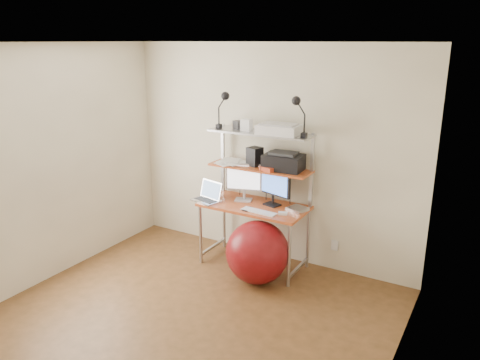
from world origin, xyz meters
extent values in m
plane|color=brown|center=(0.00, 0.00, 0.00)|extent=(3.60, 3.60, 0.00)
plane|color=white|center=(0.00, 0.00, 2.50)|extent=(3.60, 3.60, 0.00)
plane|color=#EFE7C8|center=(0.00, 1.80, 1.25)|extent=(3.60, 0.00, 3.60)
plane|color=#EFE7C8|center=(-1.80, 0.00, 1.25)|extent=(0.00, 3.60, 3.60)
plane|color=#EFE7C8|center=(1.80, 0.00, 1.25)|extent=(0.00, 3.60, 3.60)
cube|color=#C15625|center=(0.00, 1.44, 0.72)|extent=(1.20, 0.60, 0.03)
cylinder|color=#ABABAF|center=(-0.56, 1.18, 0.35)|extent=(0.04, 0.04, 0.71)
cylinder|color=#ABABAF|center=(-0.56, 1.70, 0.35)|extent=(0.04, 0.04, 0.71)
cylinder|color=#ABABAF|center=(0.56, 1.18, 0.35)|extent=(0.04, 0.04, 0.71)
cylinder|color=#ABABAF|center=(0.56, 1.70, 0.35)|extent=(0.04, 0.04, 0.71)
cube|color=#ABABAF|center=(-0.57, 1.70, 1.15)|extent=(0.03, 0.04, 0.84)
cube|color=#ABABAF|center=(0.57, 1.70, 1.15)|extent=(0.03, 0.04, 0.84)
cube|color=#C15625|center=(0.00, 1.57, 1.14)|extent=(1.18, 0.34, 0.02)
cube|color=#ABABAF|center=(0.00, 1.57, 1.54)|extent=(1.18, 0.34, 0.02)
cube|color=silver|center=(0.85, 1.79, 0.30)|extent=(0.08, 0.01, 0.12)
cube|color=#B8B8BD|center=(-0.18, 1.51, 0.75)|extent=(0.23, 0.20, 0.01)
cylinder|color=#B8B8BD|center=(-0.18, 1.53, 0.81)|extent=(0.03, 0.03, 0.11)
cube|color=#B8B8BD|center=(-0.18, 1.53, 1.02)|extent=(0.41, 0.17, 0.32)
plane|color=white|center=(-0.18, 1.51, 1.02)|extent=(0.36, 0.12, 0.38)
cube|color=black|center=(0.18, 1.53, 0.75)|extent=(0.20, 0.17, 0.01)
cylinder|color=black|center=(0.18, 1.55, 0.81)|extent=(0.03, 0.03, 0.10)
cube|color=black|center=(0.18, 1.55, 1.00)|extent=(0.46, 0.16, 0.28)
plane|color=#4579EB|center=(0.18, 1.53, 1.00)|extent=(0.41, 0.12, 0.42)
cube|color=silver|center=(-0.54, 1.28, 0.75)|extent=(0.36, 0.29, 0.02)
cube|color=#303033|center=(-0.54, 1.28, 0.76)|extent=(0.30, 0.20, 0.00)
cube|color=silver|center=(-0.51, 1.38, 0.86)|extent=(0.33, 0.14, 0.21)
plane|color=#7292BE|center=(-0.51, 1.38, 0.86)|extent=(0.30, 0.14, 0.28)
cube|color=silver|center=(0.15, 1.26, 0.75)|extent=(0.41, 0.15, 0.01)
cube|color=silver|center=(0.41, 1.32, 0.75)|extent=(0.11, 0.09, 0.03)
cube|color=silver|center=(0.50, 1.51, 0.76)|extent=(0.23, 0.23, 0.04)
cube|color=black|center=(0.02, 1.27, 0.75)|extent=(0.09, 0.15, 0.01)
cube|color=black|center=(0.28, 1.59, 1.24)|extent=(0.44, 0.32, 0.17)
cube|color=#303033|center=(0.28, 1.59, 1.34)|extent=(0.30, 0.23, 0.03)
cube|color=black|center=(-0.08, 1.59, 1.26)|extent=(0.18, 0.18, 0.21)
cube|color=#B4381C|center=(0.15, 1.47, 1.17)|extent=(0.20, 0.16, 0.05)
cube|color=silver|center=(0.23, 1.55, 1.60)|extent=(0.46, 0.31, 0.10)
cube|color=#B8B8BD|center=(0.23, 1.55, 1.66)|extent=(0.39, 0.24, 0.02)
cube|color=silver|center=(-0.16, 1.55, 1.62)|extent=(0.11, 0.10, 0.13)
cube|color=#303033|center=(-0.30, 1.61, 1.60)|extent=(0.12, 0.12, 0.09)
cube|color=black|center=(-0.50, 1.51, 1.58)|extent=(0.05, 0.06, 0.05)
cylinder|color=black|center=(-0.50, 1.51, 1.70)|extent=(0.02, 0.02, 0.19)
sphere|color=black|center=(-0.40, 1.50, 1.93)|extent=(0.09, 0.09, 0.09)
cube|color=black|center=(0.54, 1.51, 1.58)|extent=(0.05, 0.06, 0.05)
cylinder|color=black|center=(0.54, 1.51, 1.70)|extent=(0.02, 0.02, 0.19)
sphere|color=black|center=(0.44, 1.50, 1.93)|extent=(0.09, 0.09, 0.09)
sphere|color=maroon|center=(0.22, 1.12, 0.34)|extent=(0.68, 0.68, 0.68)
cube|color=white|center=(-0.41, 1.59, 1.15)|extent=(0.25, 0.31, 0.00)
cube|color=white|center=(-0.38, 1.52, 1.16)|extent=(0.31, 0.34, 0.00)
cube|color=white|center=(-0.43, 1.61, 1.16)|extent=(0.22, 0.29, 0.00)
cube|color=white|center=(-0.30, 1.55, 1.17)|extent=(0.29, 0.33, 0.00)
cube|color=white|center=(-0.39, 1.57, 1.17)|extent=(0.29, 0.33, 0.00)
camera|label=1|loc=(2.34, -2.93, 2.52)|focal=35.00mm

